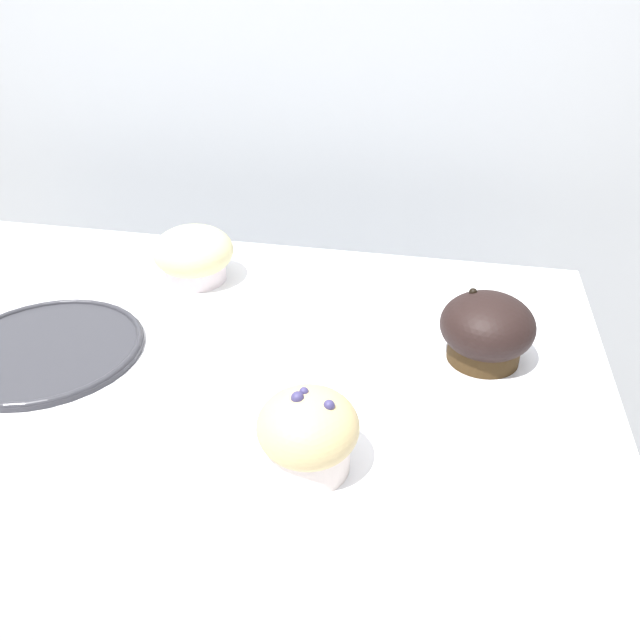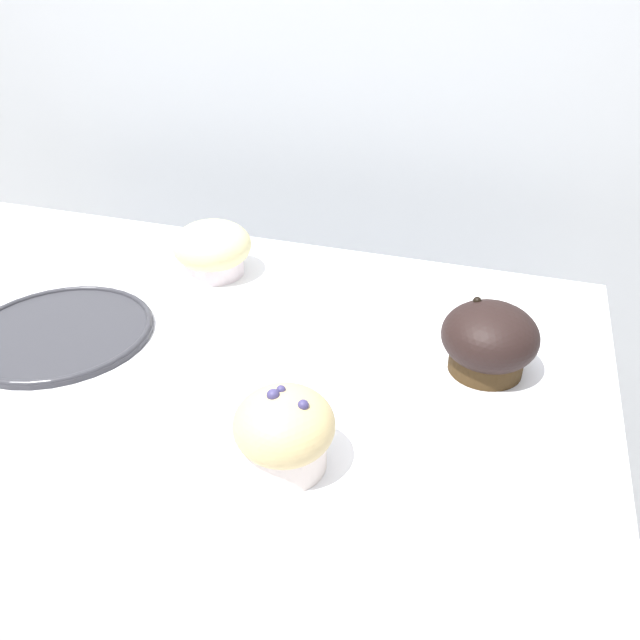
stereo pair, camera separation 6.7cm
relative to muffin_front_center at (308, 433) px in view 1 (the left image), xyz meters
name	(u,v)px [view 1 (the left image)]	position (x,y,z in m)	size (l,w,h in m)	color
wall_back	(283,192)	(-0.21, 0.73, -0.06)	(3.20, 0.10, 1.80)	#B2B7BC
display_counter	(191,611)	(-0.21, 0.13, -0.50)	(1.00, 0.64, 0.92)	silver
muffin_front_center	(308,433)	(0.00, 0.00, 0.00)	(0.09, 0.09, 0.08)	silver
muffin_back_left	(487,330)	(0.15, 0.20, 0.00)	(0.10, 0.10, 0.08)	#392713
muffin_back_right	(194,255)	(-0.23, 0.32, 0.00)	(0.11, 0.11, 0.07)	white
serving_plate	(46,348)	(-0.33, 0.12, -0.03)	(0.22, 0.22, 0.01)	#2D2D33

